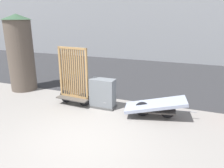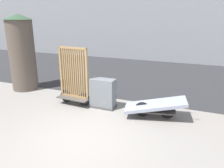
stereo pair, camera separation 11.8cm
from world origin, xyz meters
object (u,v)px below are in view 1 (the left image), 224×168
object	(u,v)px
bike_cart_with_bedframe	(74,84)
bike_cart_with_mattress	(155,106)
advertising_column	(20,53)
utility_cabinet	(103,94)

from	to	relation	value
bike_cart_with_bedframe	bike_cart_with_mattress	world-z (taller)	bike_cart_with_bedframe
bike_cart_with_mattress	advertising_column	size ratio (longest dim) A/B	0.71
bike_cart_with_bedframe	bike_cart_with_mattress	xyz separation A→B (m)	(3.04, 0.00, -0.40)
advertising_column	utility_cabinet	bearing A→B (deg)	-8.32
bike_cart_with_bedframe	bike_cart_with_mattress	bearing A→B (deg)	3.51
utility_cabinet	advertising_column	world-z (taller)	advertising_column
bike_cart_with_mattress	utility_cabinet	bearing A→B (deg)	164.81
utility_cabinet	advertising_column	distance (m)	4.40
bike_cart_with_mattress	advertising_column	bearing A→B (deg)	161.70
bike_cart_with_bedframe	utility_cabinet	world-z (taller)	bike_cart_with_bedframe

